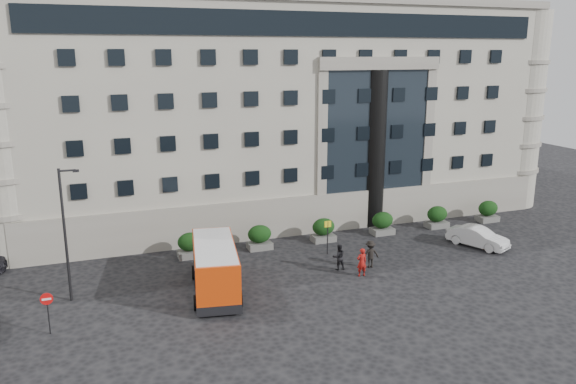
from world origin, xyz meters
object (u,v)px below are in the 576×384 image
at_px(hedge_d, 382,223).
at_px(parked_car_d, 79,226).
at_px(hedge_c, 323,230).
at_px(pedestrian_c, 370,254).
at_px(hedge_f, 488,211).
at_px(minibus, 215,266).
at_px(no_entry_sign, 47,305).
at_px(bus_stop_sign, 328,232).
at_px(white_taxi, 478,237).
at_px(hedge_b, 260,237).
at_px(hedge_a, 190,245).
at_px(pedestrian_a, 362,262).
at_px(pedestrian_b, 339,257).
at_px(street_lamp, 66,230).
at_px(hedge_e, 437,217).

distance_m(hedge_d, parked_car_d, 24.51).
height_order(hedge_c, parked_car_d, hedge_c).
height_order(hedge_d, pedestrian_c, pedestrian_c).
xyz_separation_m(hedge_f, minibus, (-25.66, -6.55, 0.75)).
xyz_separation_m(no_entry_sign, parked_car_d, (1.50, 17.04, -0.89)).
bearing_deg(bus_stop_sign, white_taxi, -11.77).
distance_m(hedge_b, parked_car_d, 15.12).
bearing_deg(no_entry_sign, pedestrian_c, 7.58).
distance_m(hedge_f, parked_car_d, 34.49).
height_order(hedge_f, bus_stop_sign, bus_stop_sign).
relative_size(hedge_a, hedge_f, 1.00).
height_order(white_taxi, pedestrian_a, pedestrian_a).
distance_m(bus_stop_sign, parked_car_d, 20.27).
bearing_deg(bus_stop_sign, pedestrian_b, -99.42).
distance_m(minibus, pedestrian_b, 8.73).
relative_size(hedge_f, minibus, 0.24).
xyz_separation_m(bus_stop_sign, no_entry_sign, (-18.50, -6.04, -0.08)).
bearing_deg(hedge_b, hedge_f, 0.00).
xyz_separation_m(no_entry_sign, minibus, (9.34, 2.29, 0.03)).
bearing_deg(no_entry_sign, minibus, 13.78).
distance_m(hedge_d, hedge_f, 10.40).
bearing_deg(minibus, hedge_a, 102.38).
bearing_deg(street_lamp, minibus, -11.93).
bearing_deg(hedge_d, hedge_e, 0.00).
bearing_deg(minibus, no_entry_sign, -156.79).
relative_size(hedge_c, street_lamp, 0.23).
height_order(hedge_e, minibus, minibus).
bearing_deg(hedge_e, minibus, -162.25).
relative_size(hedge_a, minibus, 0.24).
relative_size(parked_car_d, white_taxi, 1.21).
distance_m(parked_car_d, pedestrian_b, 21.64).
bearing_deg(pedestrian_c, parked_car_d, -32.80).
xyz_separation_m(hedge_a, bus_stop_sign, (9.50, -2.80, 0.80)).
xyz_separation_m(bus_stop_sign, parked_car_d, (-17.00, 11.00, -0.96)).
bearing_deg(white_taxi, minibus, 159.10).
distance_m(no_entry_sign, pedestrian_b, 18.27).
distance_m(hedge_a, hedge_c, 10.40).
height_order(minibus, parked_car_d, minibus).
bearing_deg(pedestrian_c, bus_stop_sign, -58.28).
height_order(pedestrian_b, pedestrian_c, pedestrian_c).
bearing_deg(hedge_d, hedge_a, 180.00).
distance_m(hedge_b, pedestrian_c, 8.60).
height_order(hedge_a, street_lamp, street_lamp).
distance_m(hedge_a, pedestrian_a, 12.35).
height_order(minibus, pedestrian_b, minibus).
height_order(hedge_b, hedge_f, same).
height_order(pedestrian_a, pedestrian_b, pedestrian_a).
height_order(bus_stop_sign, no_entry_sign, bus_stop_sign).
xyz_separation_m(hedge_d, street_lamp, (-23.54, -4.80, 3.44)).
height_order(parked_car_d, white_taxi, parked_car_d).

